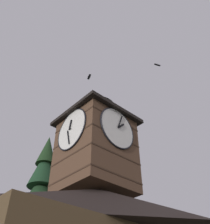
% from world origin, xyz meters
% --- Properties ---
extents(clock_tower, '(4.81, 4.81, 8.15)m').
position_xyz_m(clock_tower, '(-0.59, -1.09, 10.78)').
color(clock_tower, brown).
rests_on(clock_tower, building_main).
extents(moon, '(2.04, 2.04, 2.04)m').
position_xyz_m(moon, '(-11.69, -37.44, 14.90)').
color(moon, silver).
extents(flying_bird_high, '(0.58, 0.34, 0.11)m').
position_xyz_m(flying_bird_high, '(-4.10, 2.58, 18.48)').
color(flying_bird_high, black).
extents(flying_bird_low, '(0.40, 0.64, 0.14)m').
position_xyz_m(flying_bird_low, '(-0.32, -1.89, 17.83)').
color(flying_bird_low, black).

